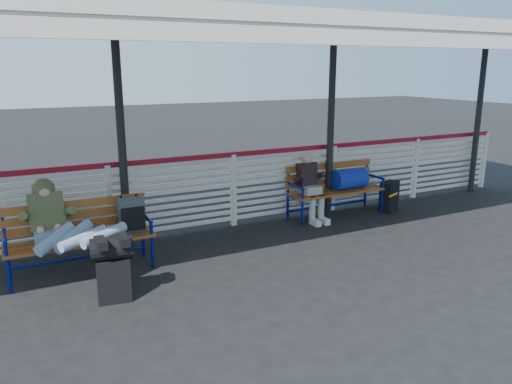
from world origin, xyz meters
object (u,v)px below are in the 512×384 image
luggage_stack (113,267)px  bench_right (342,182)px  companion_person (311,186)px  suitcase_side (389,196)px  bench_left (95,226)px  traveler_man (70,231)px

luggage_stack → bench_right: bench_right is taller
companion_person → suitcase_side: 1.64m
bench_left → bench_right: same height
bench_left → companion_person: companion_person is taller
companion_person → luggage_stack: bearing=-156.5°
companion_person → suitcase_side: bearing=-6.4°
luggage_stack → traveler_man: 0.81m
bench_right → suitcase_side: bench_right is taller
bench_right → companion_person: (-0.68, -0.03, -0.01)m
bench_left → bench_right: size_ratio=1.00×
companion_person → bench_right: bearing=2.8°
traveler_man → companion_person: size_ratio=1.43×
companion_person → suitcase_side: (1.60, -0.18, -0.32)m
luggage_stack → bench_left: size_ratio=0.42×
bench_left → companion_person: size_ratio=1.57×
bench_left → traveler_man: (-0.34, -0.35, 0.09)m
suitcase_side → bench_left: bearing=159.7°
bench_right → companion_person: 0.68m
bench_left → suitcase_side: 5.29m
luggage_stack → traveler_man: bearing=126.0°
bench_left → companion_person: 3.71m
luggage_stack → bench_right: 4.64m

